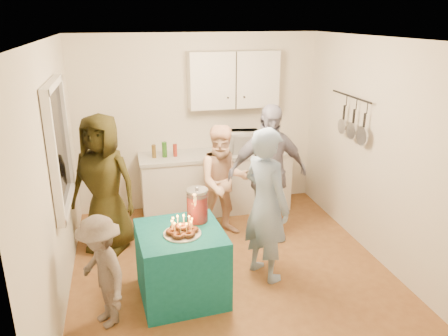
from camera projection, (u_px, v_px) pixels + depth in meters
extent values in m
plane|color=brown|center=(231.00, 270.00, 5.11)|extent=(4.00, 4.00, 0.00)
plane|color=white|center=(232.00, 39.00, 4.25)|extent=(4.00, 4.00, 0.00)
plane|color=silver|center=(198.00, 123.00, 6.51)|extent=(3.60, 3.60, 0.00)
plane|color=silver|center=(54.00, 179.00, 4.28)|extent=(4.00, 4.00, 0.00)
plane|color=silver|center=(381.00, 154.00, 5.07)|extent=(4.00, 4.00, 0.00)
cube|color=black|center=(58.00, 146.00, 4.48)|extent=(0.04, 1.00, 1.20)
cube|color=white|center=(216.00, 183.00, 6.57)|extent=(2.20, 0.58, 0.86)
cube|color=beige|center=(216.00, 155.00, 6.42)|extent=(2.24, 0.62, 0.05)
cube|color=white|center=(233.00, 79.00, 6.27)|extent=(1.30, 0.30, 0.80)
cube|color=black|center=(348.00, 116.00, 5.60)|extent=(0.12, 1.00, 0.60)
imported|color=white|center=(240.00, 141.00, 6.44)|extent=(0.59, 0.44, 0.30)
cube|color=#0E5E5F|center=(181.00, 264.00, 4.53)|extent=(0.91, 0.91, 0.76)
cylinder|color=red|center=(197.00, 206.00, 4.57)|extent=(0.22, 0.22, 0.34)
imported|color=#8EA9CF|center=(266.00, 205.00, 4.75)|extent=(0.64, 0.75, 1.74)
imported|color=#4E4616|center=(104.00, 184.00, 5.34)|extent=(1.01, 0.88, 1.74)
imported|color=#FFAB85|center=(224.00, 182.00, 5.72)|extent=(0.74, 0.58, 1.52)
imported|color=#161138|center=(268.00, 174.00, 5.57)|extent=(1.08, 0.48, 1.81)
imported|color=#5A4E48|center=(102.00, 272.00, 4.06)|extent=(0.70, 0.84, 1.12)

